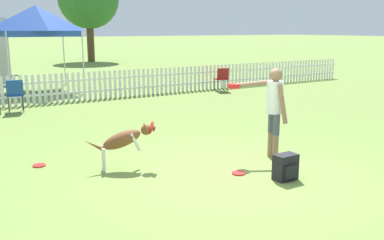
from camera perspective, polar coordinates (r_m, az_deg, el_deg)
ground_plane at (r=6.68m, az=5.44°, el=-7.51°), size 240.00×240.00×0.00m
handler_person at (r=7.47m, az=10.68°, el=2.26°), size 0.84×0.86×1.58m
leaping_dog at (r=6.97m, az=-9.01°, el=-2.56°), size 1.12×0.50×0.76m
frisbee_near_handler at (r=6.81m, az=6.22°, el=-7.05°), size 0.21×0.21×0.02m
frisbee_near_dog at (r=7.58m, az=-19.70°, el=-5.71°), size 0.21×0.21×0.02m
backpack_on_grass at (r=6.61m, az=12.40°, el=-6.17°), size 0.35×0.26×0.39m
picket_fence at (r=13.95m, az=-15.52°, el=4.30°), size 24.06×0.04×0.90m
folding_chair_blue_left at (r=12.55m, az=-22.54°, el=3.39°), size 0.48×0.50×0.90m
folding_chair_center at (r=15.63m, az=4.00°, el=5.71°), size 0.54×0.56×0.85m
canopy_tent_main at (r=16.64m, az=-20.04°, el=12.31°), size 2.52×2.52×3.06m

